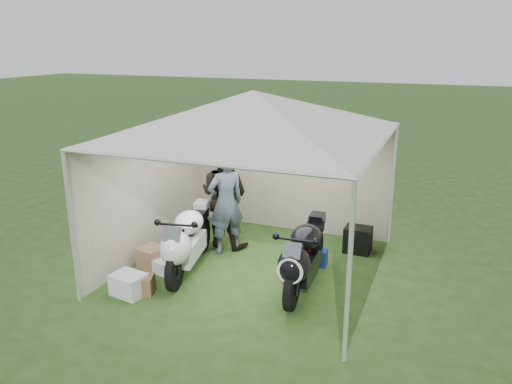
% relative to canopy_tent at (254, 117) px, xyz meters
% --- Properties ---
extents(ground, '(80.00, 80.00, 0.00)m').
position_rel_canopy_tent_xyz_m(ground, '(0.00, -0.03, -2.58)').
color(ground, '#243F15').
rests_on(ground, ground).
extents(canopy_tent, '(5.66, 5.66, 3.00)m').
position_rel_canopy_tent_xyz_m(canopy_tent, '(0.00, 0.00, 0.00)').
color(canopy_tent, silver).
rests_on(canopy_tent, ground).
extents(motorcycle_white, '(0.73, 2.11, 1.05)m').
position_rel_canopy_tent_xyz_m(motorcycle_white, '(-0.96, -0.58, -1.99)').
color(motorcycle_white, black).
rests_on(motorcycle_white, ground).
extents(motorcycle_black, '(0.52, 2.11, 1.04)m').
position_rel_canopy_tent_xyz_m(motorcycle_black, '(1.01, -0.48, -1.99)').
color(motorcycle_black, black).
rests_on(motorcycle_black, ground).
extents(paddock_stand, '(0.39, 0.25, 0.29)m').
position_rel_canopy_tent_xyz_m(paddock_stand, '(0.97, 0.48, -2.43)').
color(paddock_stand, '#1731AD').
rests_on(paddock_stand, ground).
extents(person_dark_jacket, '(1.04, 0.85, 1.97)m').
position_rel_canopy_tent_xyz_m(person_dark_jacket, '(-0.88, 0.72, -1.59)').
color(person_dark_jacket, black).
rests_on(person_dark_jacket, ground).
extents(person_blue_jacket, '(0.79, 0.82, 1.89)m').
position_rel_canopy_tent_xyz_m(person_blue_jacket, '(-0.71, 0.42, -1.63)').
color(person_blue_jacket, slate).
rests_on(person_blue_jacket, ground).
extents(equipment_box, '(0.49, 0.39, 0.48)m').
position_rel_canopy_tent_xyz_m(equipment_box, '(1.53, 1.31, -2.34)').
color(equipment_box, black).
rests_on(equipment_box, ground).
extents(crate_0, '(0.56, 0.47, 0.33)m').
position_rel_canopy_tent_xyz_m(crate_0, '(-1.41, -1.60, -2.41)').
color(crate_0, silver).
rests_on(crate_0, ground).
extents(crate_1, '(0.49, 0.49, 0.35)m').
position_rel_canopy_tent_xyz_m(crate_1, '(-1.63, -0.63, -2.40)').
color(crate_1, brown).
rests_on(crate_1, ground).
extents(crate_2, '(0.35, 0.32, 0.22)m').
position_rel_canopy_tent_xyz_m(crate_2, '(-1.33, -0.77, -2.47)').
color(crate_2, silver).
rests_on(crate_2, ground).
extents(crate_3, '(0.51, 0.43, 0.29)m').
position_rel_canopy_tent_xyz_m(crate_3, '(-1.29, -1.51, -2.43)').
color(crate_3, brown).
rests_on(crate_3, ground).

